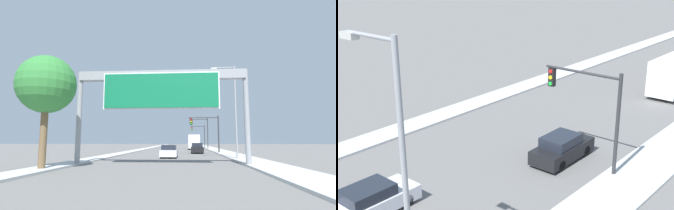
# 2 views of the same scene
# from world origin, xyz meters

# --- Properties ---
(sidewalk_right) EXTENTS (3.00, 120.00, 0.15)m
(sidewalk_right) POSITION_xyz_m (7.75, 60.00, 0.07)
(sidewalk_right) COLOR beige
(sidewalk_right) RESTS_ON ground
(median_strip_left) EXTENTS (2.00, 120.00, 0.15)m
(median_strip_left) POSITION_xyz_m (-7.25, 60.00, 0.07)
(median_strip_left) COLOR beige
(median_strip_left) RESTS_ON ground
(sign_gantry) EXTENTS (13.30, 0.73, 7.27)m
(sign_gantry) POSITION_xyz_m (0.00, 17.86, 5.81)
(sign_gantry) COLOR gray
(sign_gantry) RESTS_ON ground
(car_mid_center) EXTENTS (1.76, 4.22, 1.54)m
(car_mid_center) POSITION_xyz_m (3.50, 37.93, 0.72)
(car_mid_center) COLOR black
(car_mid_center) RESTS_ON ground
(car_near_center) EXTENTS (1.79, 4.31, 1.40)m
(car_near_center) POSITION_xyz_m (0.00, 27.57, 0.66)
(car_near_center) COLOR silver
(car_near_center) RESTS_ON ground
(truck_box_primary) EXTENTS (2.34, 7.14, 3.10)m
(truck_box_primary) POSITION_xyz_m (3.50, 54.98, 1.58)
(truck_box_primary) COLOR red
(truck_box_primary) RESTS_ON ground
(traffic_light_near_intersection) EXTENTS (4.59, 0.32, 5.64)m
(traffic_light_near_intersection) POSITION_xyz_m (5.22, 38.00, 3.84)
(traffic_light_near_intersection) COLOR #2D2D30
(traffic_light_near_intersection) RESTS_ON ground
(traffic_light_mid_block) EXTENTS (3.91, 0.32, 6.97)m
(traffic_light_mid_block) POSITION_xyz_m (5.62, 58.00, 4.61)
(traffic_light_mid_block) COLOR #2D2D30
(traffic_light_mid_block) RESTS_ON ground
(traffic_light_far_intersection) EXTENTS (3.72, 0.32, 5.93)m
(traffic_light_far_intersection) POSITION_xyz_m (5.57, 68.00, 3.96)
(traffic_light_far_intersection) COLOR #2D2D30
(traffic_light_far_intersection) RESTS_ON ground
(palm_tree_foreground) EXTENTS (3.77, 3.77, 7.39)m
(palm_tree_foreground) POSITION_xyz_m (-7.16, 14.27, 5.45)
(palm_tree_foreground) COLOR brown
(palm_tree_foreground) RESTS_ON ground
(street_lamp_right) EXTENTS (2.47, 0.28, 9.41)m
(street_lamp_right) POSITION_xyz_m (6.58, 24.43, 5.48)
(street_lamp_right) COLOR gray
(street_lamp_right) RESTS_ON ground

